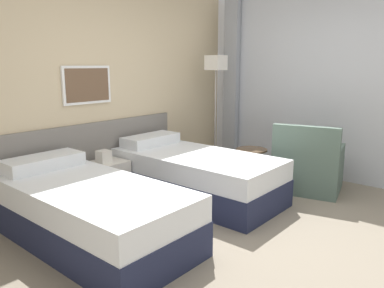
% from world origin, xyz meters
% --- Properties ---
extents(ground_plane, '(16.00, 16.00, 0.00)m').
position_xyz_m(ground_plane, '(0.00, 0.00, 0.00)').
color(ground_plane, slate).
extents(wall_headboard, '(10.00, 0.10, 2.70)m').
position_xyz_m(wall_headboard, '(-0.02, 2.22, 1.30)').
color(wall_headboard, '#C6B28E').
rests_on(wall_headboard, ground_plane).
extents(wall_window, '(0.21, 4.70, 2.70)m').
position_xyz_m(wall_window, '(2.21, -0.04, 1.34)').
color(wall_window, white).
rests_on(wall_window, ground_plane).
extents(bed_near_door, '(0.97, 2.02, 0.67)m').
position_xyz_m(bed_near_door, '(-1.11, 1.16, 0.28)').
color(bed_near_door, '#1E233D').
rests_on(bed_near_door, ground_plane).
extents(bed_near_window, '(0.97, 2.02, 0.67)m').
position_xyz_m(bed_near_window, '(0.38, 1.16, 0.28)').
color(bed_near_window, '#1E233D').
rests_on(bed_near_window, ground_plane).
extents(nightstand, '(0.50, 0.38, 0.59)m').
position_xyz_m(nightstand, '(-0.37, 1.93, 0.23)').
color(nightstand, beige).
rests_on(nightstand, ground_plane).
extents(floor_lamp, '(0.24, 0.24, 1.70)m').
position_xyz_m(floor_lamp, '(1.56, 1.75, 1.43)').
color(floor_lamp, '#9E9993').
rests_on(floor_lamp, ground_plane).
extents(side_table, '(0.41, 0.41, 0.50)m').
position_xyz_m(side_table, '(1.18, 0.87, 0.34)').
color(side_table, brown).
rests_on(side_table, ground_plane).
extents(armchair, '(0.87, 0.92, 0.87)m').
position_xyz_m(armchair, '(1.48, 0.23, 0.28)').
color(armchair, '#4C6056').
rests_on(armchair, ground_plane).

